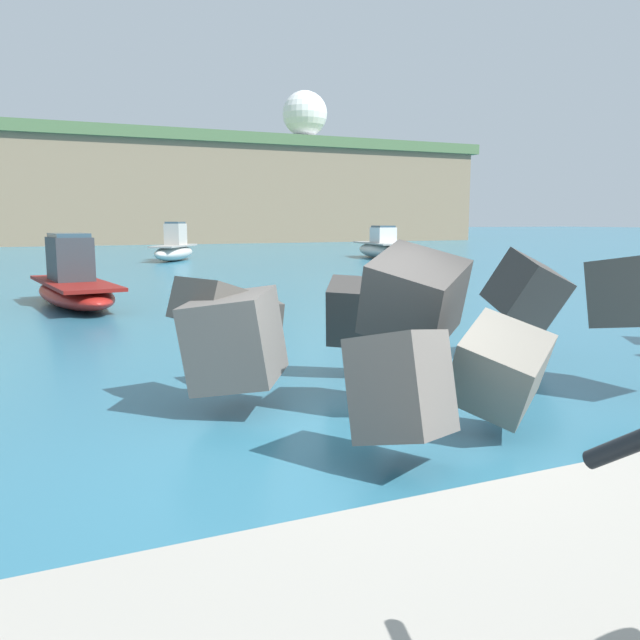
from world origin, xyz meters
The scene contains 7 objects.
ground_plane centered at (0.00, 0.00, 0.00)m, with size 400.00×400.00×0.00m, color #2D6B84.
breakwater_jetty centered at (-0.67, 1.41, 1.04)m, with size 31.14×8.03×2.27m.
boat_near_left centered at (-2.21, 14.51, 0.64)m, with size 2.49×6.29×2.14m.
boat_mid_left centered at (18.43, 32.45, 0.71)m, with size 2.96×6.62×2.17m.
boat_mid_centre centered at (5.25, 35.37, 0.75)m, with size 4.19×5.46×2.43m.
headland_bluff centered at (3.59, 85.87, 6.01)m, with size 93.12×45.12×11.98m.
radar_dome centered at (35.05, 84.03, 16.78)m, with size 6.45×6.45×8.93m.
Camera 1 is at (-3.63, -6.22, 2.52)m, focal length 37.04 mm.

